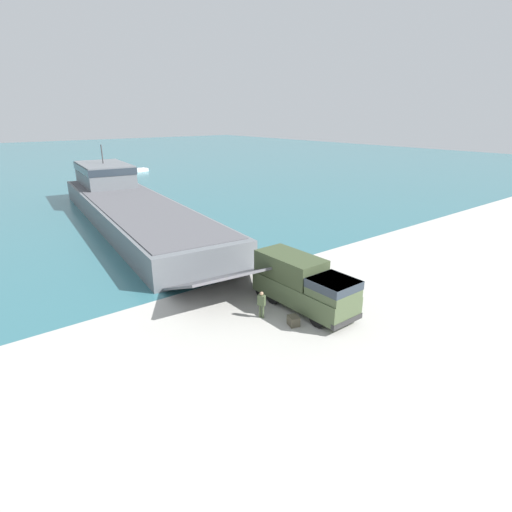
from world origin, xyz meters
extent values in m
plane|color=#B7B5AD|center=(0.00, 0.00, 0.00)|extent=(240.00, 240.00, 0.00)
cube|color=#336B75|center=(0.00, 93.54, 0.00)|extent=(240.00, 180.00, 0.01)
cube|color=slate|center=(-0.92, 22.83, 1.20)|extent=(12.32, 38.47, 2.40)
cube|color=#56565B|center=(-0.92, 22.83, 2.44)|extent=(11.50, 36.89, 0.08)
cube|color=slate|center=(0.56, 35.85, 3.81)|extent=(6.83, 11.15, 2.81)
cube|color=#28333D|center=(0.56, 35.85, 4.64)|extent=(7.00, 11.28, 0.84)
cylinder|color=#3F3F42|center=(0.56, 35.85, 6.42)|extent=(0.16, 0.16, 2.40)
cube|color=#56565B|center=(-3.35, 1.43, 1.29)|extent=(7.45, 6.08, 2.36)
cube|color=#475638|center=(-0.67, -3.02, 1.02)|extent=(2.43, 7.04, 1.28)
cube|color=#475638|center=(-0.65, -5.33, 2.15)|extent=(2.25, 2.41, 0.98)
cube|color=#28333D|center=(-0.65, -5.33, 2.39)|extent=(2.32, 2.43, 0.49)
cube|color=#3C492E|center=(-0.68, -1.82, 2.39)|extent=(2.32, 4.46, 1.46)
cube|color=#2D2D2D|center=(-0.64, -6.45, 0.53)|extent=(2.43, 0.26, 0.32)
cylinder|color=black|center=(0.34, -5.19, 0.58)|extent=(0.35, 1.16, 1.16)
cylinder|color=black|center=(-1.65, -5.20, 0.58)|extent=(0.35, 1.16, 1.16)
cylinder|color=black|center=(0.31, -1.38, 0.58)|extent=(0.35, 1.16, 1.16)
cylinder|color=black|center=(-1.68, -1.40, 0.58)|extent=(0.35, 1.16, 1.16)
cylinder|color=black|center=(0.30, -0.28, 0.58)|extent=(0.35, 1.16, 1.16)
cylinder|color=black|center=(-1.69, -0.30, 0.58)|extent=(0.35, 1.16, 1.16)
cylinder|color=#475638|center=(-3.52, -2.34, 0.40)|extent=(0.14, 0.14, 0.80)
cylinder|color=#475638|center=(-3.44, -2.51, 0.40)|extent=(0.14, 0.14, 0.80)
cube|color=#475638|center=(-3.48, -2.42, 1.12)|extent=(0.40, 0.50, 0.64)
sphere|color=tan|center=(-3.48, -2.42, 1.55)|extent=(0.22, 0.22, 0.22)
cube|color=white|center=(13.51, 62.58, 0.34)|extent=(9.08, 2.84, 0.67)
cube|color=silver|center=(12.85, 62.51, 1.04)|extent=(2.80, 1.63, 0.74)
cube|color=#4C4738|center=(-2.63, -4.27, 0.28)|extent=(0.73, 0.81, 0.55)
camera|label=1|loc=(-16.70, -18.72, 11.32)|focal=28.00mm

